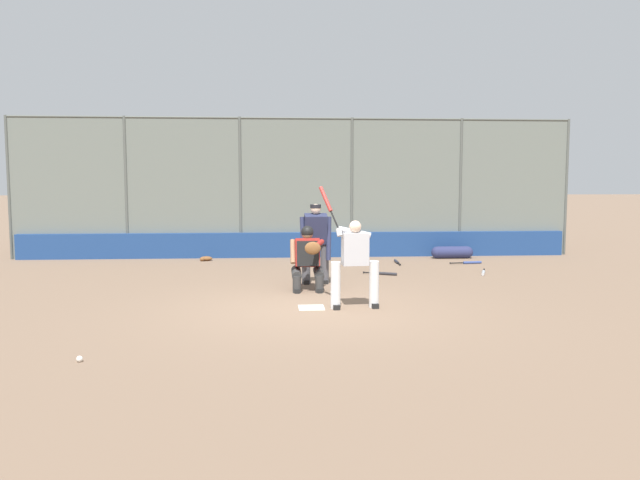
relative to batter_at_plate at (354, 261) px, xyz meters
The scene contains 15 objects.
ground_plane 1.08m from the batter_at_plate, ahead, with size 160.00×160.00×0.00m, color #7A604C.
home_plate_marker 1.07m from the batter_at_plate, ahead, with size 0.43×0.43×0.01m, color white.
backstop_fence 7.24m from the batter_at_plate, 84.23° to the right, with size 15.54×0.08×3.86m.
padding_wall 7.05m from the batter_at_plate, 84.15° to the right, with size 15.15×0.18×0.69m, color navy.
bleachers_beyond 10.02m from the batter_at_plate, 83.42° to the right, with size 10.82×3.05×1.80m.
batter_at_plate is the anchor object (origin of this frame).
catcher_behind_plate 1.82m from the batter_at_plate, 67.63° to the right, with size 0.66×0.76×1.26m.
umpire_home 2.53m from the batter_at_plate, 78.89° to the right, with size 0.67×0.42×1.65m.
spare_bat_near_backstop 5.88m from the batter_at_plate, 108.20° to the right, with size 0.08×0.84×0.07m.
spare_bat_by_padding 6.47m from the batter_at_plate, 124.74° to the right, with size 0.86×0.16×0.07m.
spare_bat_third_base_side 3.83m from the batter_at_plate, 107.73° to the right, with size 0.73×0.40×0.07m.
spare_bat_first_base_side 5.03m from the batter_at_plate, 133.81° to the right, with size 0.34×0.79×0.07m.
fielding_glove_on_dirt 7.16m from the batter_at_plate, 63.60° to the right, with size 0.33×0.25×0.12m.
baseball_loose 4.69m from the batter_at_plate, 38.28° to the left, with size 0.07×0.07×0.07m, color white.
equipment_bag_dugout_side 7.37m from the batter_at_plate, 118.74° to the right, with size 1.16×0.33×0.33m.
Camera 1 is at (0.60, 10.29, 2.14)m, focal length 35.00 mm.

